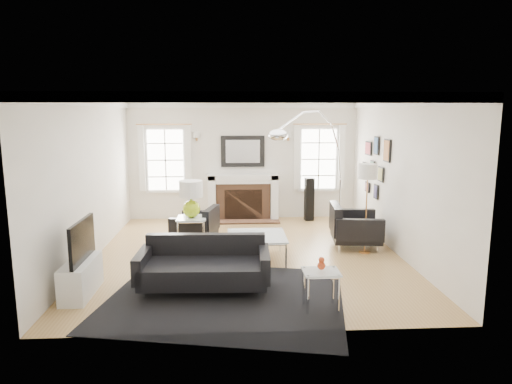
{
  "coord_description": "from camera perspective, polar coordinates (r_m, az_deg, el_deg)",
  "views": [
    {
      "loc": [
        -0.3,
        -8.03,
        2.58
      ],
      "look_at": [
        0.17,
        0.3,
        1.12
      ],
      "focal_mm": 32.0,
      "sensor_mm": 36.0,
      "label": 1
    }
  ],
  "objects": [
    {
      "name": "crown_molding",
      "position": [
        8.04,
        -1.1,
        11.09
      ],
      "size": [
        5.5,
        6.0,
        0.12
      ],
      "primitive_type": "cube",
      "color": "white",
      "rests_on": "back_wall"
    },
    {
      "name": "area_rug",
      "position": [
        6.59,
        -3.83,
        -13.08
      ],
      "size": [
        3.7,
        3.27,
        0.01
      ],
      "primitive_type": "cube",
      "rotation": [
        0.0,
        0.0,
        -0.19
      ],
      "color": "black",
      "rests_on": "floor"
    },
    {
      "name": "gallery_wall",
      "position": [
        9.86,
        14.65,
        3.53
      ],
      "size": [
        0.04,
        1.73,
        1.29
      ],
      "color": "black",
      "rests_on": "right_wall"
    },
    {
      "name": "side_table_left",
      "position": [
        8.78,
        -8.03,
        -3.87
      ],
      "size": [
        0.55,
        0.55,
        0.61
      ],
      "color": "silver",
      "rests_on": "floor"
    },
    {
      "name": "sofa",
      "position": [
        6.84,
        -6.48,
        -9.24
      ],
      "size": [
        1.94,
        0.95,
        0.62
      ],
      "color": "black",
      "rests_on": "floor"
    },
    {
      "name": "floor",
      "position": [
        8.44,
        -1.04,
        -7.86
      ],
      "size": [
        6.0,
        6.0,
        0.0
      ],
      "primitive_type": "plane",
      "color": "#A87C46",
      "rests_on": "ground"
    },
    {
      "name": "orange_vase",
      "position": [
        6.09,
        8.18,
        -8.91
      ],
      "size": [
        0.11,
        0.11,
        0.17
      ],
      "color": "#BB3C18",
      "rests_on": "nesting_table"
    },
    {
      "name": "speaker_tower",
      "position": [
        11.04,
        6.67,
        -0.9
      ],
      "size": [
        0.22,
        0.22,
        1.03
      ],
      "primitive_type": "cube",
      "rotation": [
        0.0,
        0.0,
        0.08
      ],
      "color": "black",
      "rests_on": "floor"
    },
    {
      "name": "ceiling",
      "position": [
        8.04,
        -1.1,
        11.52
      ],
      "size": [
        5.5,
        6.0,
        0.02
      ],
      "primitive_type": "cube",
      "color": "white",
      "rests_on": "back_wall"
    },
    {
      "name": "left_wall",
      "position": [
        8.47,
        -19.99,
        1.34
      ],
      "size": [
        0.04,
        6.0,
        2.8
      ],
      "primitive_type": "cube",
      "color": "white",
      "rests_on": "floor"
    },
    {
      "name": "front_wall",
      "position": [
        5.17,
        0.21,
        -3.24
      ],
      "size": [
        5.5,
        0.04,
        2.8
      ],
      "primitive_type": "cube",
      "color": "white",
      "rests_on": "floor"
    },
    {
      "name": "mantel_mirror",
      "position": [
        11.03,
        -1.66,
        5.11
      ],
      "size": [
        1.05,
        0.07,
        0.75
      ],
      "color": "black",
      "rests_on": "back_wall"
    },
    {
      "name": "back_wall",
      "position": [
        11.09,
        -1.66,
        3.84
      ],
      "size": [
        5.5,
        0.04,
        2.8
      ],
      "primitive_type": "cube",
      "color": "white",
      "rests_on": "floor"
    },
    {
      "name": "gourd_lamp",
      "position": [
        8.67,
        -8.11,
        -0.56
      ],
      "size": [
        0.44,
        0.44,
        0.7
      ],
      "color": "#B2D51A",
      "rests_on": "side_table_left"
    },
    {
      "name": "coffee_table",
      "position": [
        8.04,
        0.08,
        -5.64
      ],
      "size": [
        1.02,
        1.02,
        0.45
      ],
      "color": "silver",
      "rests_on": "floor"
    },
    {
      "name": "fireplace",
      "position": [
        11.01,
        -1.61,
        -0.72
      ],
      "size": [
        1.7,
        0.69,
        1.11
      ],
      "color": "white",
      "rests_on": "floor"
    },
    {
      "name": "window_right",
      "position": [
        11.24,
        7.84,
        4.13
      ],
      "size": [
        1.24,
        0.15,
        1.62
      ],
      "color": "white",
      "rests_on": "back_wall"
    },
    {
      "name": "right_wall",
      "position": [
        8.67,
        17.42,
        1.67
      ],
      "size": [
        0.04,
        6.0,
        2.8
      ],
      "primitive_type": "cube",
      "color": "white",
      "rests_on": "floor"
    },
    {
      "name": "nesting_table",
      "position": [
        6.16,
        8.13,
        -10.77
      ],
      "size": [
        0.48,
        0.4,
        0.53
      ],
      "color": "silver",
      "rests_on": "floor"
    },
    {
      "name": "window_left",
      "position": [
        11.14,
        -11.24,
        3.98
      ],
      "size": [
        1.24,
        0.15,
        1.62
      ],
      "color": "white",
      "rests_on": "back_wall"
    },
    {
      "name": "armchair_left",
      "position": [
        9.2,
        -7.31,
        -4.27
      ],
      "size": [
        0.98,
        1.05,
        0.6
      ],
      "color": "black",
      "rests_on": "floor"
    },
    {
      "name": "tv_unit",
      "position": [
        7.05,
        -21.01,
        -9.37
      ],
      "size": [
        0.35,
        1.0,
        1.09
      ],
      "color": "white",
      "rests_on": "floor"
    },
    {
      "name": "armchair_right",
      "position": [
        9.03,
        11.96,
        -4.36
      ],
      "size": [
        1.01,
        1.1,
        0.68
      ],
      "color": "black",
      "rests_on": "floor"
    },
    {
      "name": "stick_floor_lamp",
      "position": [
        8.5,
        13.78,
        1.95
      ],
      "size": [
        0.34,
        0.34,
        1.66
      ],
      "color": "#C38344",
      "rests_on": "floor"
    },
    {
      "name": "arc_floor_lamp",
      "position": [
        9.67,
        6.98,
        3.27
      ],
      "size": [
        1.92,
        1.78,
        2.71
      ],
      "color": "white",
      "rests_on": "floor"
    }
  ]
}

